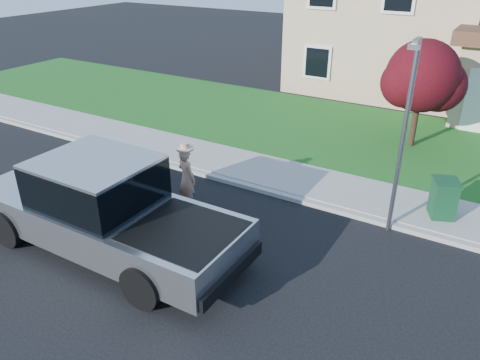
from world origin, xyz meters
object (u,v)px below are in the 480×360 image
pickup_truck (105,210)px  ornamental_tree (423,80)px  woman (187,177)px  street_lamp (404,130)px  trash_bin (443,198)px

pickup_truck → ornamental_tree: bearing=64.9°
pickup_truck → woman: pickup_truck is taller
street_lamp → ornamental_tree: bearing=96.0°
ornamental_tree → trash_bin: bearing=-69.4°
woman → ornamental_tree: ornamental_tree is taller
pickup_truck → trash_bin: bearing=39.5°
woman → street_lamp: (4.89, 1.56, 1.75)m
ornamental_tree → street_lamp: (0.73, -5.72, 0.23)m
pickup_truck → woman: (0.38, 2.48, -0.15)m
woman → pickup_truck: bearing=99.0°
pickup_truck → trash_bin: 8.14m
ornamental_tree → trash_bin: 5.19m
street_lamp → woman: bearing=-163.6°
ornamental_tree → street_lamp: street_lamp is taller
pickup_truck → woman: bearing=81.1°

